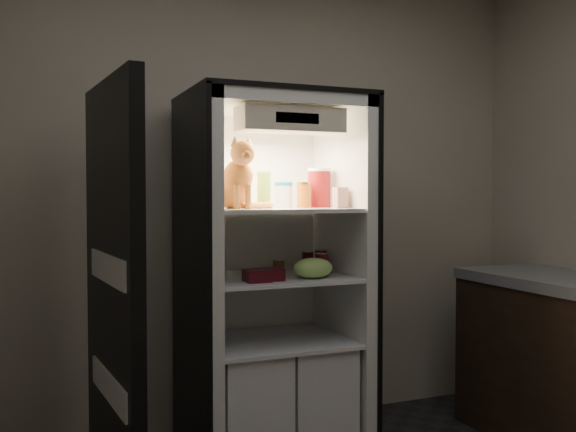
% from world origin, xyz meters
% --- Properties ---
extents(room_shell, '(3.60, 3.60, 3.60)m').
position_xyz_m(room_shell, '(0.00, 0.00, 1.62)').
color(room_shell, white).
rests_on(room_shell, floor).
extents(refrigerator, '(0.90, 0.72, 1.88)m').
position_xyz_m(refrigerator, '(0.00, 1.38, 0.79)').
color(refrigerator, white).
rests_on(refrigerator, floor).
extents(fridge_door, '(0.14, 0.87, 1.85)m').
position_xyz_m(fridge_door, '(-0.85, 1.06, 0.91)').
color(fridge_door, black).
rests_on(fridge_door, floor).
extents(tabby_cat, '(0.30, 0.34, 0.36)m').
position_xyz_m(tabby_cat, '(-0.22, 1.28, 1.42)').
color(tabby_cat, '#CA5E19').
rests_on(tabby_cat, refrigerator).
extents(parmesan_shaker, '(0.07, 0.07, 0.19)m').
position_xyz_m(parmesan_shaker, '(-0.04, 1.37, 1.38)').
color(parmesan_shaker, green).
rests_on(parmesan_shaker, refrigerator).
extents(mayo_tub, '(0.10, 0.10, 0.13)m').
position_xyz_m(mayo_tub, '(0.09, 1.41, 1.36)').
color(mayo_tub, white).
rests_on(mayo_tub, refrigerator).
extents(salsa_jar, '(0.08, 0.08, 0.13)m').
position_xyz_m(salsa_jar, '(0.17, 1.33, 1.36)').
color(salsa_jar, maroon).
rests_on(salsa_jar, refrigerator).
extents(pepper_jar, '(0.13, 0.13, 0.21)m').
position_xyz_m(pepper_jar, '(0.28, 1.38, 1.40)').
color(pepper_jar, maroon).
rests_on(pepper_jar, refrigerator).
extents(cream_carton, '(0.06, 0.06, 0.11)m').
position_xyz_m(cream_carton, '(0.31, 1.19, 1.34)').
color(cream_carton, silver).
rests_on(cream_carton, refrigerator).
extents(soda_can_a, '(0.06, 0.06, 0.11)m').
position_xyz_m(soda_can_a, '(0.22, 1.39, 1.00)').
color(soda_can_a, black).
rests_on(soda_can_a, refrigerator).
extents(soda_can_b, '(0.07, 0.07, 0.12)m').
position_xyz_m(soda_can_b, '(0.29, 1.38, 1.00)').
color(soda_can_b, black).
rests_on(soda_can_b, refrigerator).
extents(soda_can_c, '(0.06, 0.06, 0.12)m').
position_xyz_m(soda_can_c, '(0.22, 1.22, 1.00)').
color(soda_can_c, black).
rests_on(soda_can_c, refrigerator).
extents(condiment_jar, '(0.06, 0.06, 0.08)m').
position_xyz_m(condiment_jar, '(0.04, 1.37, 0.98)').
color(condiment_jar, '#543018').
rests_on(condiment_jar, refrigerator).
extents(grape_bag, '(0.21, 0.15, 0.10)m').
position_xyz_m(grape_bag, '(0.14, 1.15, 0.99)').
color(grape_bag, '#81B353').
rests_on(grape_bag, refrigerator).
extents(berry_box_left, '(0.12, 0.12, 0.06)m').
position_xyz_m(berry_box_left, '(-0.16, 1.13, 0.97)').
color(berry_box_left, '#4D0C18').
rests_on(berry_box_left, refrigerator).
extents(berry_box_right, '(0.12, 0.12, 0.06)m').
position_xyz_m(berry_box_right, '(-0.09, 1.16, 0.97)').
color(berry_box_right, '#4D0C18').
rests_on(berry_box_right, refrigerator).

